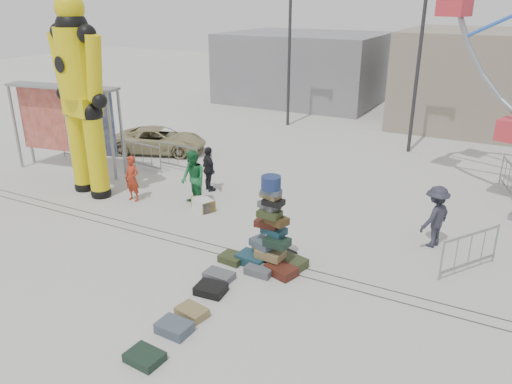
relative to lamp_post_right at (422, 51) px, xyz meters
The scene contains 26 objects.
ground 14.09m from the lamp_post_right, 103.39° to the right, with size 90.00×90.00×0.00m, color #9E9E99.
track_line_near 13.54m from the lamp_post_right, 104.01° to the right, with size 40.00×0.04×0.01m, color #47443F.
track_line_far 13.18m from the lamp_post_right, 104.46° to the right, with size 40.00×0.04×0.01m, color #47443F.
building_left 13.00m from the lamp_post_right, 135.30° to the left, with size 10.00×8.00×4.40m, color gray.
lamp_post_right is the anchor object (origin of this frame).
lamp_post_left 7.28m from the lamp_post_right, 164.05° to the left, with size 1.41×0.25×8.00m.
suitcase_tower 12.90m from the lamp_post_right, 94.92° to the right, with size 1.86×1.57×2.54m.
crash_test_dummy 13.99m from the lamp_post_right, 130.60° to the right, with size 2.79×1.22×7.00m.
banner_scaffold 14.93m from the lamp_post_right, 141.89° to the right, with size 4.84×1.53×3.46m.
steamer_trunk 11.86m from the lamp_post_right, 115.20° to the right, with size 0.81×0.47×0.38m, color silver.
row_case_0 13.47m from the lamp_post_right, 99.36° to the right, with size 0.65×0.53×0.20m, color #313B1D.
row_case_1 14.32m from the lamp_post_right, 98.11° to the right, with size 0.75×0.47×0.18m, color #56575D.
row_case_2 14.90m from the lamp_post_right, 97.10° to the right, with size 0.70×0.56×0.21m, color black.
row_case_3 15.82m from the lamp_post_right, 96.15° to the right, with size 0.69×0.48×0.20m, color olive.
row_case_4 16.44m from the lamp_post_right, 95.88° to the right, with size 0.72×0.52×0.24m, color #455362.
row_case_5 17.41m from the lamp_post_right, 95.44° to the right, with size 0.71×0.54×0.18m, color black.
barricade_dummy_a 15.22m from the lamp_post_right, 147.64° to the right, with size 2.00×0.10×1.10m, color gray, non-canonical shape.
barricade_dummy_b 12.60m from the lamp_post_right, 140.56° to the right, with size 2.00×0.10×1.10m, color gray, non-canonical shape.
barricade_dummy_c 11.28m from the lamp_post_right, 138.05° to the right, with size 2.00×0.10×1.10m, color gray, non-canonical shape.
barricade_wheel_front 11.42m from the lamp_post_right, 70.62° to the right, with size 2.00×0.10×1.10m, color gray, non-canonical shape.
barricade_wheel_back 6.73m from the lamp_post_right, 40.28° to the right, with size 2.00×0.10×1.10m, color gray, non-canonical shape.
pedestrian_red 13.27m from the lamp_post_right, 124.96° to the right, with size 0.59×0.38×1.61m, color #9E2C16.
pedestrian_green 11.67m from the lamp_post_right, 117.78° to the right, with size 0.94×0.73×1.92m, color #196632.
pedestrian_black 10.69m from the lamp_post_right, 123.03° to the right, with size 0.97×0.40×1.66m, color black.
pedestrian_grey 10.08m from the lamp_post_right, 74.63° to the right, with size 1.16×0.67×1.80m, color #252632.
parked_suv 12.10m from the lamp_post_right, 151.57° to the right, with size 1.92×4.16×1.16m, color tan.
Camera 1 is at (7.11, -9.71, 6.68)m, focal length 35.00 mm.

